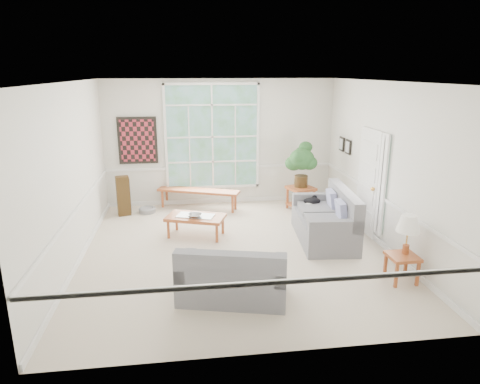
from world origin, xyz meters
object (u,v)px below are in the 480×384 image
Objects in this scene: loveseat_right at (324,215)px; end_table at (300,198)px; loveseat_front at (233,272)px; coffee_table at (196,226)px; side_table at (401,268)px.

loveseat_right is 1.89m from end_table.
loveseat_right reaches higher than end_table.
coffee_table is at bearing 113.90° from loveseat_front.
end_table is at bearing 93.69° from loveseat_right.
loveseat_front is 1.36× the size of coffee_table.
loveseat_right reaches higher than loveseat_front.
side_table is at bearing -80.71° from end_table.
loveseat_right is 1.95m from side_table.
loveseat_right is 4.15× the size of side_table.
coffee_table is 2.52× the size of side_table.
loveseat_right is 2.81m from loveseat_front.
loveseat_right reaches higher than coffee_table.
loveseat_front is 3.44× the size of side_table.
coffee_table is 2.84m from end_table.
coffee_table is at bearing 173.24° from loveseat_right.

